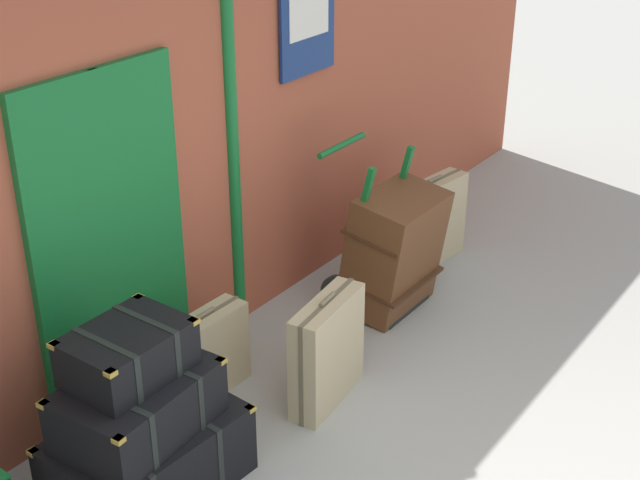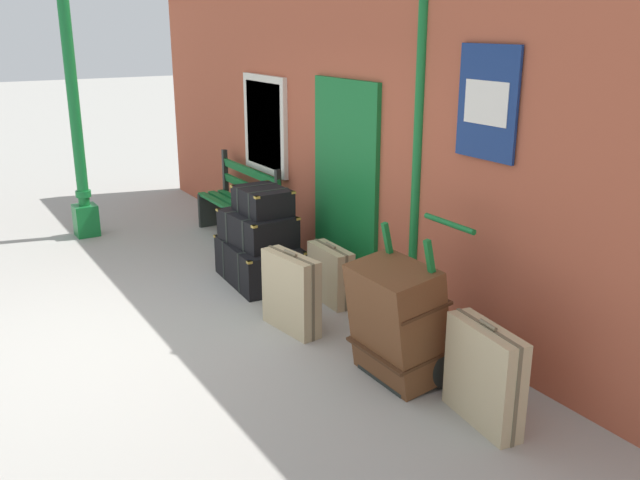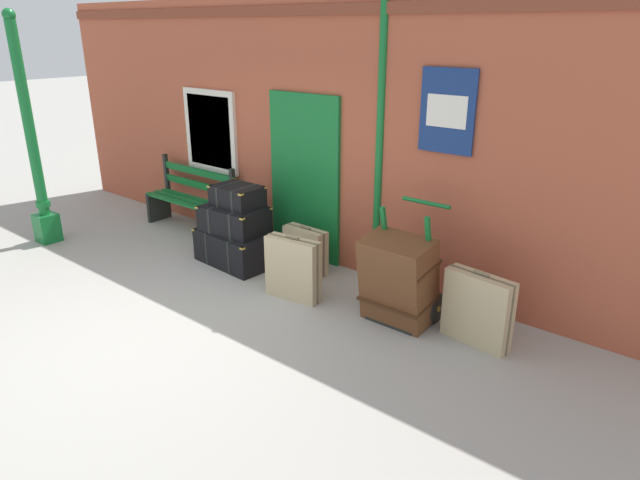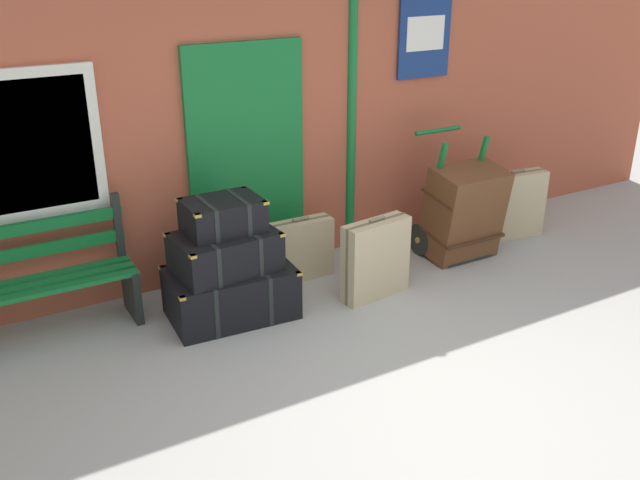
{
  "view_description": "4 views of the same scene",
  "coord_description": "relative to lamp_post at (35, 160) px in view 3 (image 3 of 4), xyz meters",
  "views": [
    {
      "loc": [
        -3.19,
        -1.24,
        3.38
      ],
      "look_at": [
        0.95,
        1.77,
        0.82
      ],
      "focal_mm": 50.09,
      "sensor_mm": 36.0,
      "label": 1
    },
    {
      "loc": [
        5.49,
        -1.29,
        2.61
      ],
      "look_at": [
        0.61,
        1.64,
        0.82
      ],
      "focal_mm": 38.84,
      "sensor_mm": 36.0,
      "label": 2
    },
    {
      "loc": [
        4.37,
        -2.8,
        2.84
      ],
      "look_at": [
        0.54,
        1.84,
        0.56
      ],
      "focal_mm": 31.72,
      "sensor_mm": 36.0,
      "label": 3
    },
    {
      "loc": [
        -2.64,
        -3.15,
        2.88
      ],
      "look_at": [
        0.13,
        1.69,
        0.5
      ],
      "focal_mm": 39.68,
      "sensor_mm": 36.0,
      "label": 4
    }
  ],
  "objects": [
    {
      "name": "brick_facade",
      "position": [
        3.33,
        2.07,
        0.43
      ],
      "size": [
        10.4,
        0.35,
        3.2
      ],
      "color": "#AD5138",
      "rests_on": "ground"
    },
    {
      "name": "suitcase_oxblood",
      "position": [
        5.84,
        1.27,
        -0.82
      ],
      "size": [
        0.69,
        0.27,
        0.74
      ],
      "color": "tan",
      "rests_on": "ground"
    },
    {
      "name": "ground_plane",
      "position": [
        3.35,
        -0.53,
        -1.17
      ],
      "size": [
        60.0,
        60.0,
        0.0
      ],
      "primitive_type": "plane",
      "color": "#A3A099"
    },
    {
      "name": "steamer_trunk_middle",
      "position": [
        2.61,
        1.17,
        -0.59
      ],
      "size": [
        0.84,
        0.6,
        0.33
      ],
      "color": "black",
      "rests_on": "steamer_trunk_base"
    },
    {
      "name": "lamp_post",
      "position": [
        0.0,
        0.0,
        0.0
      ],
      "size": [
        0.28,
        0.28,
        3.06
      ],
      "color": "#146B2D",
      "rests_on": "ground"
    },
    {
      "name": "suitcase_brown",
      "position": [
        3.86,
        0.88,
        -0.82
      ],
      "size": [
        0.65,
        0.27,
        0.74
      ],
      "color": "tan",
      "rests_on": "ground"
    },
    {
      "name": "large_brown_trunk",
      "position": [
        5.05,
        1.14,
        -0.7
      ],
      "size": [
        0.7,
        0.56,
        0.93
      ],
      "color": "brown",
      "rests_on": "ground"
    },
    {
      "name": "porters_trolley",
      "position": [
        5.05,
        1.31,
        -0.9
      ],
      "size": [
        0.71,
        0.64,
        1.19
      ],
      "color": "black",
      "rests_on": "ground"
    },
    {
      "name": "suitcase_caramel",
      "position": [
        3.48,
        1.52,
        -0.89
      ],
      "size": [
        0.6,
        0.21,
        0.59
      ],
      "color": "tan",
      "rests_on": "ground"
    },
    {
      "name": "platform_bench",
      "position": [
        1.17,
        1.63,
        -0.72
      ],
      "size": [
        1.6,
        0.43,
        1.01
      ],
      "color": "#146B2D",
      "rests_on": "ground"
    },
    {
      "name": "steamer_trunk_base",
      "position": [
        2.63,
        1.17,
        -0.96
      ],
      "size": [
        1.05,
        0.71,
        0.43
      ],
      "color": "black",
      "rests_on": "ground"
    },
    {
      "name": "steamer_trunk_top",
      "position": [
        2.62,
        1.23,
        -0.3
      ],
      "size": [
        0.61,
        0.45,
        0.27
      ],
      "color": "black",
      "rests_on": "steamer_trunk_middle"
    }
  ]
}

